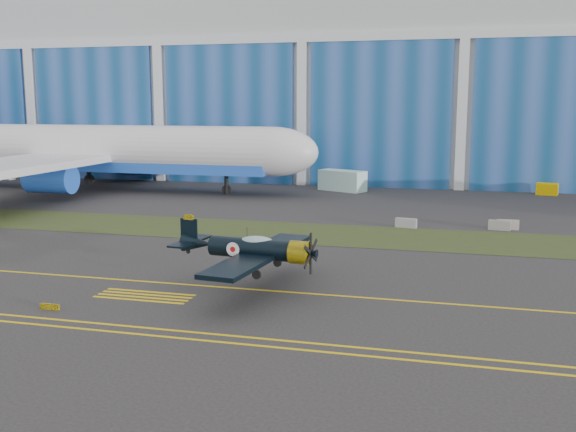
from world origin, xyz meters
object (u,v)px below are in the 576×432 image
(shipping_container, at_px, (342,181))
(warbird, at_px, (251,248))
(jetliner, at_px, (87,97))
(tug, at_px, (547,189))

(shipping_container, bearing_deg, warbird, -62.10)
(shipping_container, bearing_deg, jetliner, -143.93)
(jetliner, bearing_deg, warbird, -48.79)
(jetliner, xyz_separation_m, shipping_container, (33.63, 7.02, -11.05))
(warbird, xyz_separation_m, tug, (23.10, 52.08, -1.93))
(jetliner, bearing_deg, shipping_container, 11.98)
(warbird, relative_size, jetliner, 0.19)
(warbird, bearing_deg, jetliner, 137.26)
(warbird, distance_m, tug, 57.00)
(warbird, bearing_deg, tug, 72.33)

